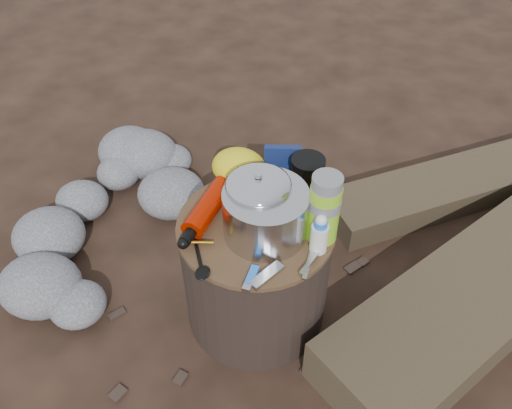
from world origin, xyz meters
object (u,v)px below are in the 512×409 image
(fuel_bottle, at_px, (208,208))
(travel_mug, at_px, (307,179))
(stump, at_px, (256,271))
(thermos, at_px, (324,209))
(camping_pot, at_px, (258,201))

(fuel_bottle, relative_size, travel_mug, 1.92)
(stump, height_order, thermos, thermos)
(stump, distance_m, fuel_bottle, 0.27)
(fuel_bottle, distance_m, thermos, 0.33)
(stump, height_order, travel_mug, travel_mug)
(fuel_bottle, bearing_deg, camping_pot, 10.75)
(fuel_bottle, xyz_separation_m, thermos, (0.32, 0.02, 0.07))
(stump, xyz_separation_m, camping_pot, (0.00, 0.01, 0.29))
(camping_pot, bearing_deg, fuel_bottle, -173.83)
(fuel_bottle, height_order, travel_mug, travel_mug)
(camping_pot, xyz_separation_m, thermos, (0.18, 0.01, 0.02))
(thermos, height_order, travel_mug, thermos)
(thermos, xyz_separation_m, travel_mug, (-0.08, 0.14, -0.03))
(stump, relative_size, camping_pot, 2.57)
(stump, xyz_separation_m, thermos, (0.18, 0.01, 0.30))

